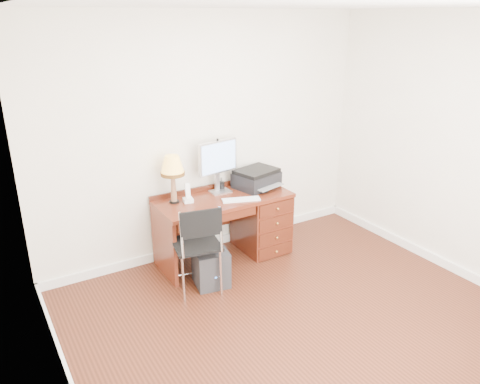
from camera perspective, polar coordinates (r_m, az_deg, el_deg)
ground at (r=4.50m, az=7.14°, el=-15.25°), size 4.00×4.00×0.00m
room_shell at (r=4.89m, az=2.56°, el=-11.13°), size 4.00×4.00×4.00m
desk at (r=5.45m, az=0.97°, el=-3.27°), size 1.50×0.67×0.75m
monitor at (r=5.22m, az=-2.65°, el=3.92°), size 0.51×0.20×0.59m
keyboard at (r=5.07m, az=0.14°, el=-0.93°), size 0.43×0.25×0.02m
mouse_pad at (r=5.35m, az=2.33°, el=0.30°), size 0.22×0.22×0.04m
printer at (r=5.44m, az=2.01°, el=1.69°), size 0.56×0.48×0.21m
leg_lamp at (r=4.93m, az=-8.24°, el=2.84°), size 0.25×0.25×0.52m
phone at (r=5.03m, az=-6.37°, el=-0.56°), size 0.12×0.12×0.21m
pen_cup at (r=5.38m, az=-2.26°, el=0.77°), size 0.07×0.07×0.09m
chair at (r=4.60m, az=-4.98°, el=-5.87°), size 0.52×0.53×0.95m
equipment_box at (r=4.89m, az=-3.56°, el=-9.16°), size 0.39×0.39×0.39m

